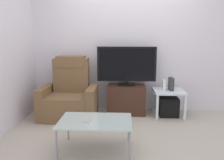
# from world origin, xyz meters

# --- Properties ---
(ground_plane) EXTENTS (6.40, 6.40, 0.00)m
(ground_plane) POSITION_xyz_m (0.00, 0.00, 0.00)
(ground_plane) COLOR #B2A899
(wall_back) EXTENTS (6.40, 0.06, 2.60)m
(wall_back) POSITION_xyz_m (0.00, 1.13, 1.30)
(wall_back) COLOR silver
(wall_back) RESTS_ON ground
(wall_side) EXTENTS (0.06, 4.48, 2.60)m
(wall_side) POSITION_xyz_m (-1.88, 0.00, 1.30)
(wall_side) COLOR silver
(wall_side) RESTS_ON ground
(tv_stand) EXTENTS (0.70, 0.43, 0.53)m
(tv_stand) POSITION_xyz_m (-0.04, 0.85, 0.27)
(tv_stand) COLOR #3D2319
(tv_stand) RESTS_ON ground
(television) EXTENTS (1.09, 0.20, 0.72)m
(television) POSITION_xyz_m (-0.04, 0.87, 0.91)
(television) COLOR black
(television) RESTS_ON tv_stand
(recliner_armchair) EXTENTS (0.98, 0.78, 1.08)m
(recliner_armchair) POSITION_xyz_m (-1.07, 0.61, 0.37)
(recliner_armchair) COLOR brown
(recliner_armchair) RESTS_ON ground
(side_table) EXTENTS (0.54, 0.54, 0.47)m
(side_table) POSITION_xyz_m (0.73, 0.76, 0.40)
(side_table) COLOR silver
(side_table) RESTS_ON ground
(subwoofer_box) EXTENTS (0.34, 0.34, 0.34)m
(subwoofer_box) POSITION_xyz_m (0.73, 0.76, 0.17)
(subwoofer_box) COLOR black
(subwoofer_box) RESTS_ON ground
(book_upright) EXTENTS (0.05, 0.12, 0.19)m
(book_upright) POSITION_xyz_m (0.63, 0.74, 0.57)
(book_upright) COLOR white
(book_upright) RESTS_ON side_table
(game_console) EXTENTS (0.07, 0.20, 0.23)m
(game_console) POSITION_xyz_m (0.76, 0.77, 0.59)
(game_console) COLOR #333338
(game_console) RESTS_ON side_table
(coffee_table) EXTENTS (0.90, 0.60, 0.39)m
(coffee_table) POSITION_xyz_m (-0.44, -0.61, 0.37)
(coffee_table) COLOR #B2C6C1
(coffee_table) RESTS_ON ground
(cell_phone) EXTENTS (0.09, 0.16, 0.01)m
(cell_phone) POSITION_xyz_m (-0.54, -0.64, 0.40)
(cell_phone) COLOR #B7B7BC
(cell_phone) RESTS_ON coffee_table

